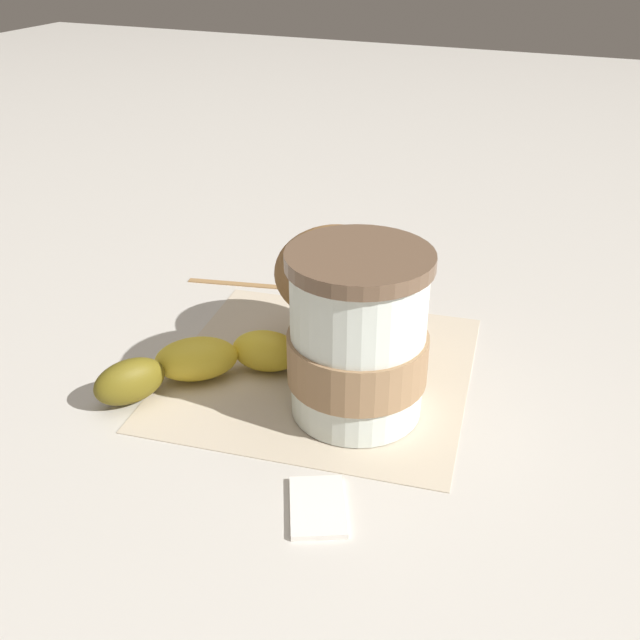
% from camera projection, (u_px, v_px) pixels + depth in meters
% --- Properties ---
extents(ground_plane, '(3.00, 3.00, 0.00)m').
position_uv_depth(ground_plane, '(320.00, 371.00, 0.57)').
color(ground_plane, beige).
extents(paper_napkin, '(0.25, 0.25, 0.00)m').
position_uv_depth(paper_napkin, '(320.00, 370.00, 0.57)').
color(paper_napkin, beige).
rests_on(paper_napkin, ground_plane).
extents(coffee_cup, '(0.10, 0.10, 0.12)m').
position_uv_depth(coffee_cup, '(358.00, 339.00, 0.49)').
color(coffee_cup, silver).
rests_on(coffee_cup, paper_napkin).
extents(muffin, '(0.09, 0.09, 0.10)m').
position_uv_depth(muffin, '(334.00, 285.00, 0.56)').
color(muffin, beige).
rests_on(muffin, paper_napkin).
extents(banana, '(0.12, 0.12, 0.03)m').
position_uv_depth(banana, '(199.00, 363.00, 0.54)').
color(banana, yellow).
rests_on(banana, paper_napkin).
extents(sugar_packet, '(0.05, 0.06, 0.01)m').
position_uv_depth(sugar_packet, '(318.00, 504.00, 0.43)').
color(sugar_packet, white).
rests_on(sugar_packet, ground_plane).
extents(wooden_stirrer, '(0.11, 0.03, 0.00)m').
position_uv_depth(wooden_stirrer, '(246.00, 284.00, 0.69)').
color(wooden_stirrer, '#9E7547').
rests_on(wooden_stirrer, ground_plane).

